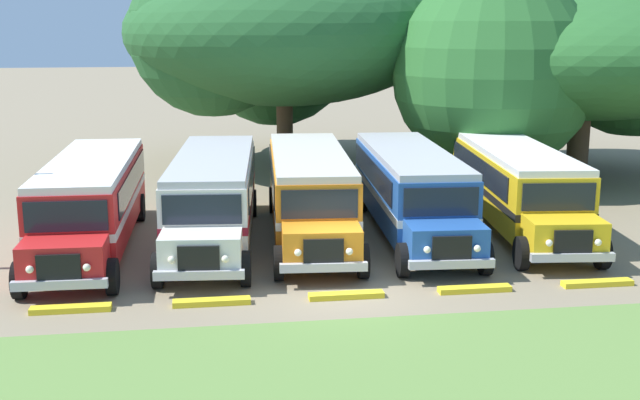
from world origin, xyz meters
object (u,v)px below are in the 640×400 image
object	(u,v)px
parked_bus_slot_0	(91,199)
parked_bus_slot_1	(213,194)
broad_shade_tree	(284,32)
secondary_tree	(576,53)
parked_bus_slot_2	(310,189)
parked_bus_slot_3	(411,188)
parked_bus_slot_4	(517,184)

from	to	relation	value
parked_bus_slot_0	parked_bus_slot_1	size ratio (longest dim) A/B	0.99
parked_bus_slot_1	broad_shade_tree	world-z (taller)	broad_shade_tree
parked_bus_slot_0	broad_shade_tree	xyz separation A→B (m)	(7.74, 14.59, 5.01)
parked_bus_slot_0	secondary_tree	distance (m)	23.27
broad_shade_tree	secondary_tree	world-z (taller)	broad_shade_tree
parked_bus_slot_2	parked_bus_slot_3	xyz separation A→B (m)	(3.47, -0.21, 0.00)
parked_bus_slot_4	parked_bus_slot_1	bearing A→B (deg)	-83.64
parked_bus_slot_3	secondary_tree	size ratio (longest dim) A/B	0.63
parked_bus_slot_2	secondary_tree	bearing A→B (deg)	127.86
secondary_tree	parked_bus_slot_4	bearing A→B (deg)	-124.32
parked_bus_slot_0	broad_shade_tree	bearing A→B (deg)	153.22
parked_bus_slot_3	parked_bus_slot_4	xyz separation A→B (m)	(3.84, 0.11, 0.00)
parked_bus_slot_3	broad_shade_tree	bearing A→B (deg)	-165.43
parked_bus_slot_2	secondary_tree	distance (m)	16.94
parked_bus_slot_0	parked_bus_slot_4	world-z (taller)	same
parked_bus_slot_2	parked_bus_slot_3	size ratio (longest dim) A/B	1.00
secondary_tree	parked_bus_slot_2	bearing A→B (deg)	-146.08
parked_bus_slot_2	secondary_tree	world-z (taller)	secondary_tree
parked_bus_slot_1	parked_bus_slot_4	distance (m)	10.56
parked_bus_slot_1	parked_bus_slot_4	bearing A→B (deg)	95.54
parked_bus_slot_0	parked_bus_slot_2	xyz separation A→B (m)	(7.14, 0.48, 0.00)
parked_bus_slot_0	parked_bus_slot_3	bearing A→B (deg)	92.58
parked_bus_slot_4	secondary_tree	world-z (taller)	secondary_tree
parked_bus_slot_3	parked_bus_slot_4	distance (m)	3.84
parked_bus_slot_4	secondary_tree	xyz separation A→B (m)	(6.33, 9.28, 4.09)
parked_bus_slot_0	parked_bus_slot_2	size ratio (longest dim) A/B	0.99
parked_bus_slot_2	parked_bus_slot_3	bearing A→B (deg)	90.41
parked_bus_slot_1	parked_bus_slot_2	distance (m)	3.26
parked_bus_slot_2	parked_bus_slot_4	world-z (taller)	same
broad_shade_tree	parked_bus_slot_2	bearing A→B (deg)	-92.42
broad_shade_tree	secondary_tree	xyz separation A→B (m)	(13.04, -4.94, -0.91)
secondary_tree	parked_bus_slot_1	bearing A→B (deg)	-150.95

